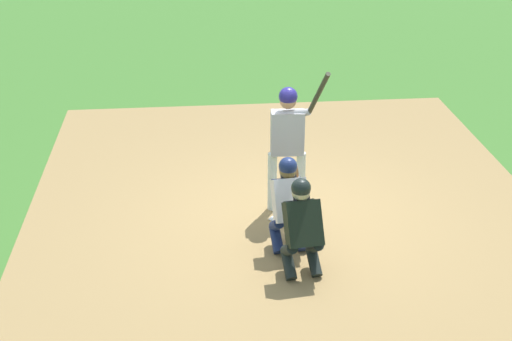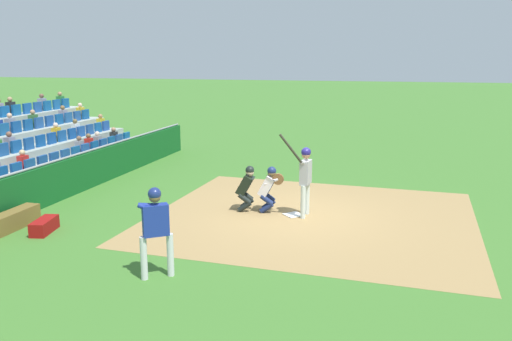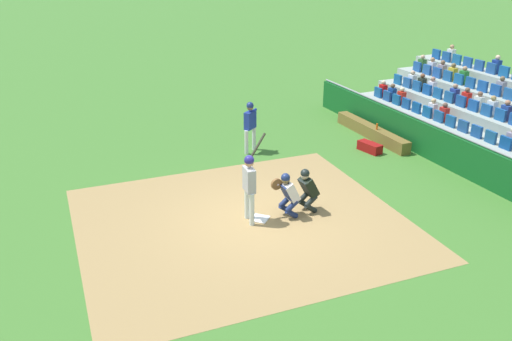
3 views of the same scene
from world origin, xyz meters
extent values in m
plane|color=#3F742B|center=(0.00, 0.00, 0.00)|extent=(160.00, 160.00, 0.00)
cube|color=#A07F4D|center=(0.00, 0.50, 0.00)|extent=(7.72, 8.49, 0.01)
cube|color=white|center=(0.00, 0.00, 0.02)|extent=(0.62, 0.62, 0.02)
cylinder|color=silver|center=(-0.21, 0.32, 0.44)|extent=(0.14, 0.14, 0.88)
cylinder|color=silver|center=(0.19, 0.28, 0.44)|extent=(0.14, 0.14, 0.88)
cube|color=#9E9EA4|center=(-0.01, 0.30, 1.19)|extent=(0.47, 0.26, 0.62)
sphere|color=#AE7B57|center=(-0.01, 0.30, 1.65)|extent=(0.23, 0.23, 0.23)
sphere|color=navy|center=(-0.01, 0.30, 1.72)|extent=(0.25, 0.25, 0.25)
cylinder|color=#9E9EA4|center=(0.04, 0.27, 1.49)|extent=(0.49, 0.18, 0.14)
cylinder|color=#9E9EA4|center=(0.22, 0.26, 1.49)|extent=(0.18, 0.15, 0.13)
cylinder|color=#27291C|center=(0.33, -0.04, 1.86)|extent=(0.18, 0.60, 0.74)
sphere|color=black|center=(0.27, 0.23, 1.51)|extent=(0.06, 0.06, 0.06)
cylinder|color=navy|center=(-0.32, -0.76, 0.15)|extent=(0.17, 0.39, 0.34)
cylinder|color=navy|center=(-0.32, -0.76, 0.37)|extent=(0.17, 0.39, 0.33)
cylinder|color=navy|center=(0.00, -0.74, 0.15)|extent=(0.17, 0.39, 0.34)
cylinder|color=navy|center=(0.00, -0.74, 0.37)|extent=(0.17, 0.39, 0.33)
cube|color=silver|center=(-0.16, -0.77, 0.72)|extent=(0.45, 0.50, 0.60)
cube|color=navy|center=(-0.17, -0.66, 0.72)|extent=(0.40, 0.29, 0.43)
sphere|color=brown|center=(-0.17, -0.64, 1.08)|extent=(0.22, 0.22, 0.22)
cube|color=black|center=(-0.17, -0.64, 1.08)|extent=(0.21, 0.14, 0.19)
sphere|color=navy|center=(-0.17, -0.64, 1.14)|extent=(0.24, 0.24, 0.24)
cylinder|color=brown|center=(-0.06, -0.44, 0.95)|extent=(0.09, 0.30, 0.30)
cylinder|color=silver|center=(-0.02, -0.62, 0.88)|extent=(0.18, 0.40, 0.22)
cylinder|color=black|center=(-0.27, -1.37, 0.15)|extent=(0.17, 0.39, 0.34)
cylinder|color=black|center=(-0.27, -1.37, 0.37)|extent=(0.17, 0.39, 0.33)
cylinder|color=black|center=(0.05, -1.34, 0.15)|extent=(0.17, 0.39, 0.34)
cylinder|color=black|center=(0.05, -1.34, 0.37)|extent=(0.17, 0.39, 0.33)
cube|color=black|center=(-0.11, -1.37, 0.72)|extent=(0.46, 0.51, 0.60)
cube|color=black|center=(-0.11, -1.26, 0.72)|extent=(0.40, 0.30, 0.43)
sphere|color=tan|center=(-0.12, -1.24, 1.07)|extent=(0.22, 0.22, 0.22)
cube|color=black|center=(-0.12, -1.24, 1.07)|extent=(0.21, 0.15, 0.19)
sphere|color=black|center=(-0.12, -1.24, 1.13)|extent=(0.24, 0.24, 0.24)
cube|color=#115420|center=(0.00, -6.96, 0.57)|extent=(16.73, 0.24, 1.14)
cylinder|color=gray|center=(0.00, -6.96, 1.18)|extent=(16.73, 0.07, 0.07)
cube|color=brown|center=(4.12, -6.41, 0.22)|extent=(4.03, 0.40, 0.44)
cylinder|color=#DD5215|center=(3.73, -6.33, 0.55)|extent=(0.07, 0.07, 0.22)
cube|color=maroon|center=(2.93, -5.49, 0.16)|extent=(0.94, 0.53, 0.33)
cylinder|color=silver|center=(4.45, -1.52, 0.42)|extent=(0.18, 0.18, 0.84)
cylinder|color=silver|center=(4.74, -1.92, 0.42)|extent=(0.18, 0.18, 0.84)
cube|color=navy|center=(4.60, -1.72, 1.14)|extent=(0.46, 0.52, 0.60)
sphere|color=brown|center=(4.60, -1.72, 1.59)|extent=(0.22, 0.22, 0.22)
sphere|color=navy|center=(4.60, -1.72, 1.65)|extent=(0.24, 0.24, 0.24)
cylinder|color=navy|center=(4.61, -1.78, 1.43)|extent=(0.33, 0.48, 0.14)
cylinder|color=navy|center=(4.72, -1.93, 1.43)|extent=(0.12, 0.17, 0.13)
cube|color=#114591|center=(0.31, -8.90, 0.68)|extent=(0.44, 0.10, 0.42)
cube|color=gray|center=(0.31, -9.15, 0.73)|extent=(0.32, 0.22, 0.52)
cube|color=#1D538B|center=(0.94, -8.90, 0.68)|extent=(0.44, 0.10, 0.42)
cube|color=#1B4993|center=(1.57, -8.90, 0.68)|extent=(0.44, 0.10, 0.42)
cube|color=#204A8A|center=(2.20, -8.90, 0.68)|extent=(0.44, 0.10, 0.42)
cube|color=#1A5193|center=(2.83, -8.90, 0.68)|extent=(0.44, 0.10, 0.42)
cube|color=#1D5091|center=(3.46, -8.90, 0.68)|extent=(0.44, 0.10, 0.42)
cube|color=red|center=(3.46, -9.15, 0.73)|extent=(0.32, 0.22, 0.52)
sphere|color=brown|center=(3.46, -9.15, 1.09)|extent=(0.19, 0.19, 0.19)
cube|color=#135092|center=(4.09, -8.90, 0.68)|extent=(0.44, 0.10, 0.42)
cube|color=white|center=(4.09, -9.15, 0.73)|extent=(0.32, 0.22, 0.52)
sphere|color=tan|center=(4.09, -9.15, 1.09)|extent=(0.19, 0.19, 0.19)
cube|color=#124791|center=(4.72, -8.90, 0.68)|extent=(0.44, 0.10, 0.42)
cube|color=#184792|center=(5.35, -8.90, 0.68)|extent=(0.44, 0.10, 0.42)
cube|color=#144F8B|center=(5.98, -8.90, 0.68)|extent=(0.44, 0.10, 0.42)
cube|color=red|center=(5.98, -9.15, 0.73)|extent=(0.32, 0.22, 0.52)
sphere|color=beige|center=(5.98, -9.15, 1.09)|extent=(0.19, 0.19, 0.19)
cube|color=navy|center=(6.61, -8.90, 0.68)|extent=(0.44, 0.10, 0.42)
cube|color=#144193|center=(6.61, -9.15, 0.73)|extent=(0.32, 0.22, 0.52)
sphere|color=brown|center=(6.61, -9.15, 1.09)|extent=(0.19, 0.19, 0.19)
cube|color=#174E92|center=(7.24, -8.90, 0.68)|extent=(0.44, 0.10, 0.42)
cube|color=red|center=(7.24, -9.15, 0.73)|extent=(0.32, 0.22, 0.52)
sphere|color=beige|center=(7.24, -9.15, 1.09)|extent=(0.19, 0.19, 0.19)
cube|color=#194F93|center=(1.57, -9.88, 1.15)|extent=(0.44, 0.10, 0.42)
cube|color=navy|center=(1.57, -10.13, 1.20)|extent=(0.32, 0.22, 0.52)
sphere|color=#B07254|center=(1.57, -10.13, 1.56)|extent=(0.19, 0.19, 0.19)
cube|color=#1C5090|center=(2.20, -9.88, 1.15)|extent=(0.44, 0.10, 0.42)
cube|color=white|center=(2.20, -10.13, 1.20)|extent=(0.32, 0.22, 0.52)
sphere|color=#A2834C|center=(2.20, -10.13, 1.56)|extent=(0.19, 0.19, 0.19)
cube|color=#174A94|center=(2.83, -9.88, 1.15)|extent=(0.44, 0.10, 0.42)
cube|color=white|center=(2.83, -10.13, 1.20)|extent=(0.32, 0.22, 0.52)
sphere|color=brown|center=(2.83, -10.13, 1.56)|extent=(0.19, 0.19, 0.19)
cube|color=navy|center=(3.46, -9.88, 1.15)|extent=(0.44, 0.10, 0.42)
cube|color=red|center=(3.46, -10.13, 1.20)|extent=(0.32, 0.22, 0.52)
sphere|color=brown|center=(3.46, -10.13, 1.56)|extent=(0.19, 0.19, 0.19)
cube|color=#1A4F8A|center=(4.09, -9.88, 1.15)|extent=(0.44, 0.10, 0.42)
cube|color=#253C92|center=(4.09, -10.13, 1.20)|extent=(0.32, 0.22, 0.52)
sphere|color=#A6785C|center=(4.09, -10.13, 1.56)|extent=(0.19, 0.19, 0.19)
cube|color=#19538F|center=(4.72, -9.88, 1.15)|extent=(0.44, 0.10, 0.42)
cube|color=#144891|center=(5.35, -9.88, 1.15)|extent=(0.44, 0.10, 0.42)
cube|color=silver|center=(5.35, -10.13, 1.20)|extent=(0.32, 0.22, 0.52)
sphere|color=#A47160|center=(5.35, -10.13, 1.56)|extent=(0.19, 0.19, 0.19)
cube|color=#19508E|center=(5.98, -9.88, 1.15)|extent=(0.44, 0.10, 0.42)
cube|color=#252E24|center=(5.98, -10.13, 1.20)|extent=(0.32, 0.22, 0.52)
sphere|color=brown|center=(5.98, -10.13, 1.56)|extent=(0.19, 0.19, 0.19)
cube|color=#1F508F|center=(6.61, -9.88, 1.15)|extent=(0.44, 0.10, 0.42)
cube|color=white|center=(6.61, -10.13, 1.20)|extent=(0.32, 0.22, 0.52)
sphere|color=#D3A888|center=(6.61, -10.13, 1.56)|extent=(0.19, 0.19, 0.19)
cube|color=#12508E|center=(7.24, -9.88, 1.15)|extent=(0.44, 0.10, 0.42)
cube|color=#1C4F8F|center=(2.20, -10.87, 1.62)|extent=(0.44, 0.10, 0.42)
cube|color=#184895|center=(2.83, -10.87, 1.62)|extent=(0.44, 0.10, 0.42)
cube|color=gray|center=(2.83, -11.12, 1.67)|extent=(0.32, 0.22, 0.52)
sphere|color=brown|center=(2.83, -11.12, 2.03)|extent=(0.19, 0.19, 0.19)
cube|color=#194C99|center=(3.46, -10.87, 1.62)|extent=(0.44, 0.10, 0.42)
cube|color=#184B8B|center=(4.09, -10.87, 1.62)|extent=(0.44, 0.10, 0.42)
cube|color=#165391|center=(4.72, -10.87, 1.62)|extent=(0.44, 0.10, 0.42)
cube|color=#267B2F|center=(4.72, -11.12, 1.67)|extent=(0.32, 0.22, 0.52)
sphere|color=tan|center=(4.72, -11.12, 2.03)|extent=(0.19, 0.19, 0.19)
cube|color=#1B508D|center=(5.35, -10.87, 1.62)|extent=(0.44, 0.10, 0.42)
cube|color=gold|center=(5.35, -11.12, 1.67)|extent=(0.32, 0.22, 0.52)
sphere|color=brown|center=(5.35, -11.12, 2.03)|extent=(0.19, 0.19, 0.19)
cube|color=#1E4A96|center=(5.98, -10.87, 1.62)|extent=(0.44, 0.10, 0.42)
cube|color=gray|center=(5.98, -11.12, 1.67)|extent=(0.32, 0.22, 0.52)
sphere|color=brown|center=(5.98, -11.12, 2.03)|extent=(0.19, 0.19, 0.19)
cube|color=#1F4E94|center=(6.61, -10.87, 1.62)|extent=(0.44, 0.10, 0.42)
cube|color=silver|center=(6.61, -11.12, 1.67)|extent=(0.32, 0.22, 0.52)
sphere|color=#A57451|center=(6.61, -11.12, 2.03)|extent=(0.19, 0.19, 0.19)
cube|color=#1C4B95|center=(7.24, -10.87, 1.62)|extent=(0.44, 0.10, 0.42)
cube|color=#346C2E|center=(7.24, -11.12, 1.67)|extent=(0.32, 0.22, 0.52)
sphere|color=tan|center=(7.24, -11.12, 2.03)|extent=(0.19, 0.19, 0.19)
cube|color=#155091|center=(3.46, -11.85, 2.09)|extent=(0.44, 0.10, 0.42)
cube|color=#1E478B|center=(4.09, -11.85, 2.09)|extent=(0.44, 0.10, 0.42)
cube|color=navy|center=(4.09, -12.10, 2.14)|extent=(0.32, 0.22, 0.52)
sphere|color=beige|center=(4.09, -12.10, 2.50)|extent=(0.19, 0.19, 0.19)
cube|color=#1E488D|center=(4.72, -11.85, 2.09)|extent=(0.44, 0.10, 0.42)
cube|color=#1C4B93|center=(5.35, -11.85, 2.09)|extent=(0.44, 0.10, 0.42)
cube|color=#16538B|center=(5.98, -11.85, 2.09)|extent=(0.44, 0.10, 0.42)
cube|color=navy|center=(6.61, -11.85, 2.09)|extent=(0.44, 0.10, 0.42)
cube|color=white|center=(6.61, -12.10, 2.14)|extent=(0.32, 0.22, 0.52)
sphere|color=tan|center=(6.61, -12.10, 2.50)|extent=(0.19, 0.19, 0.19)
cube|color=#144691|center=(7.24, -11.85, 2.09)|extent=(0.44, 0.10, 0.42)
camera|label=1|loc=(-1.65, -8.53, 4.98)|focal=49.79mm
camera|label=2|loc=(13.04, 2.53, 4.11)|focal=36.52mm
camera|label=3|loc=(-11.37, 5.18, 6.72)|focal=37.84mm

